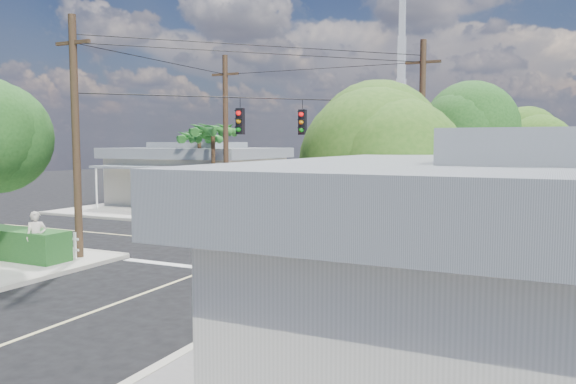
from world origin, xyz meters
The scene contains 17 objects.
ground centered at (0.00, 0.00, 0.00)m, with size 120.00×120.00×0.00m, color black.
sidewalk_ne centered at (10.88, 10.88, 0.07)m, with size 14.12×14.12×0.14m.
sidewalk_nw centered at (-10.88, 10.88, 0.07)m, with size 14.12×14.12×0.14m.
road_markings centered at (0.00, -1.47, 0.01)m, with size 32.00×32.00×0.01m.
building_nw centered at (-12.00, 12.46, 2.22)m, with size 10.80×10.20×4.30m.
radio_tower centered at (0.50, 20.00, 5.64)m, with size 0.80×0.80×17.00m.
tree_ne_front centered at (7.21, 6.76, 4.77)m, with size 4.21×4.14×6.66m.
tree_ne_back centered at (9.81, 8.96, 4.19)m, with size 3.77×3.66×5.82m.
tree_se centered at (7.01, -7.24, 4.04)m, with size 3.67×3.54×5.62m.
palm_nw_front centered at (-7.50, 7.50, 5.04)m, with size 3.01×3.08×5.59m.
palm_nw_back centered at (-9.50, 9.00, 4.67)m, with size 3.01×3.08×5.19m.
utility_poles centered at (-1.58, 1.60, 4.67)m, with size 12.00×10.68×9.00m.
picket_fence centered at (-7.80, -5.60, 0.68)m, with size 5.94×0.06×1.00m.
vending_boxes centered at (6.50, 6.20, 0.69)m, with size 1.90×0.50×1.10m.
delivery_truck centered at (-0.71, 1.63, 1.63)m, with size 5.30×7.55×3.20m.
parked_car centered at (9.64, 2.27, 0.82)m, with size 2.72×5.90×1.64m, color silver.
pedestrian centered at (-5.63, -6.74, 1.07)m, with size 0.68×0.45×1.86m, color beige.
Camera 1 is at (10.69, -20.51, 4.38)m, focal length 35.00 mm.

